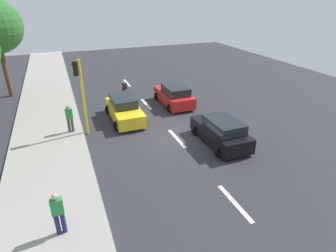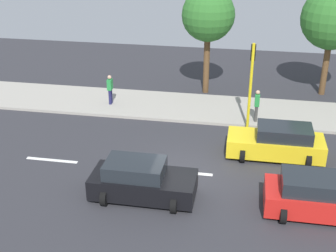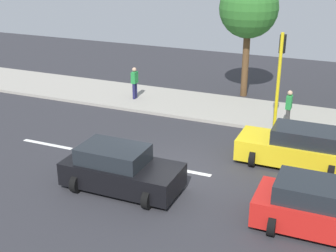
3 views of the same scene
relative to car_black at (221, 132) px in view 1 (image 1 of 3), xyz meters
The scene contains 13 objects.
ground_plane 2.60m from the car_black, 33.55° to the right, with size 40.00×60.00×0.10m, color #2D2D33.
sidewalk 9.20m from the car_black, ahead, with size 4.00×60.00×0.15m, color #9E998E.
lane_stripe_far_north 13.55m from the car_black, 81.19° to the right, with size 0.20×2.40×0.01m, color white.
lane_stripe_north 7.69m from the car_black, 74.30° to the right, with size 0.20×2.40×0.01m, color white.
lane_stripe_mid 2.58m from the car_black, 33.55° to the right, with size 0.20×2.40×0.01m, color white.
lane_stripe_south 5.12m from the car_black, 65.87° to the left, with size 0.20×2.40×0.01m, color white.
car_black is the anchor object (origin of this frame).
car_red 6.56m from the car_black, 89.17° to the right, with size 2.22×3.98×1.52m.
car_yellow_cab 6.74m from the car_black, 51.13° to the right, with size 2.16×4.27×1.52m.
motorcycle 9.61m from the car_black, 70.18° to the right, with size 0.60×1.30×1.53m.
pedestrian_near_signal 9.49m from the car_black, 24.01° to the left, with size 0.40×0.24×1.69m.
pedestrian_by_tree 8.85m from the car_black, 29.10° to the right, with size 0.40×0.24×1.69m.
traffic_light_corner 8.24m from the car_black, 29.38° to the right, with size 0.49×0.24×4.50m.
Camera 1 is at (5.84, 13.45, 7.77)m, focal length 30.35 mm.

